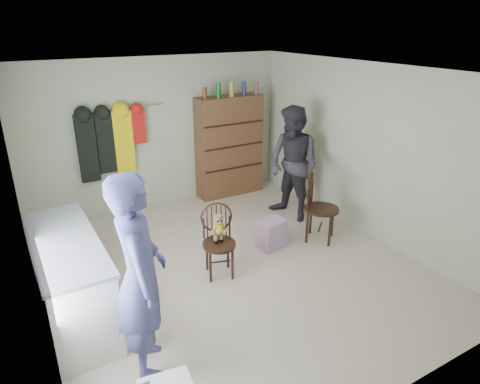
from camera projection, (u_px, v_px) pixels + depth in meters
ground_plane at (231, 267)px, 5.61m from camera, size 5.00×5.00×0.00m
room_walls at (210, 142)px, 5.45m from camera, size 5.00×5.00×5.00m
counter at (70, 279)px, 4.53m from camera, size 0.64×1.86×0.94m
chair_front at (218, 235)px, 5.31m from camera, size 0.52×0.52×0.93m
chair_far at (317, 204)px, 6.14m from camera, size 0.66×0.66×1.05m
striped_bag at (271, 234)px, 6.07m from camera, size 0.43×0.36×0.41m
person_left at (140, 277)px, 3.69m from camera, size 0.60×0.79×1.93m
person_right at (293, 164)px, 6.71m from camera, size 0.87×1.02×1.83m
dresser at (229, 146)px, 7.70m from camera, size 1.20×0.39×2.06m
coat_rack at (110, 142)px, 6.67m from camera, size 1.42×0.12×1.09m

